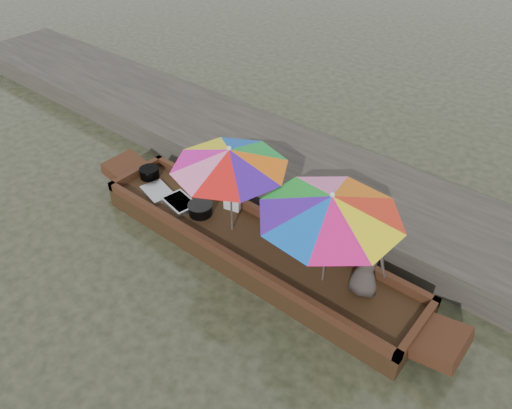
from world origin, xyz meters
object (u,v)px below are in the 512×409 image
Objects in this scene: boat_hull at (252,248)px; supply_bag at (234,201)px; vendor at (367,263)px; umbrella_stern at (327,239)px; tray_scallop at (158,192)px; tray_crayfish at (180,203)px; charcoal_grill at (200,209)px; umbrella_bow at (231,190)px; cooking_pot at (149,173)px.

supply_bag is at bearing 149.99° from boat_hull.
umbrella_stern reaches higher than vendor.
vendor is at bearing 4.06° from tray_scallop.
vendor reaches higher than tray_crayfish.
tray_scallop is 1.52× the size of charcoal_grill.
boat_hull is 14.46× the size of charcoal_grill.
tray_crayfish is 0.30× the size of umbrella_stern.
vendor is 2.31m from umbrella_bow.
umbrella_bow reaches higher than vendor.
tray_scallop is 1.42m from supply_bag.
tray_crayfish is 2.94m from umbrella_stern.
tray_crayfish is 1.33m from umbrella_bow.
umbrella_stern reaches higher than tray_crayfish.
umbrella_stern is (2.41, 0.04, 0.68)m from charcoal_grill.
umbrella_bow reaches higher than supply_bag.
supply_bag is at bearing 128.96° from umbrella_bow.
supply_bag is (1.30, 0.56, 0.10)m from tray_scallop.
charcoal_grill is at bearing -177.81° from boat_hull.
supply_bag is at bearing 167.92° from umbrella_stern.
umbrella_stern is (1.32, 0.00, 0.95)m from boat_hull.
cooking_pot is 0.60× the size of tray_scallop.
umbrella_stern is at bearing 0.00° from umbrella_bow.
cooking_pot is at bearing -170.11° from supply_bag.
umbrella_stern is at bearing 1.88° from tray_scallop.
tray_scallop is at bearing -178.12° from umbrella_stern.
boat_hull is 9.53× the size of tray_scallop.
supply_bag is at bearing 36.53° from tray_crayfish.
umbrella_bow reaches higher than cooking_pot.
tray_scallop is 1.00m from charcoal_grill.
charcoal_grill is 0.58m from supply_bag.
tray_crayfish is (-1.52, -0.10, 0.22)m from boat_hull.
umbrella_stern is (1.74, 0.00, 0.00)m from umbrella_bow.
supply_bag reaches higher than cooking_pot.
cooking_pot is 0.20× the size of umbrella_bow.
umbrella_bow is at bearing 180.00° from boat_hull.
umbrella_bow reaches higher than tray_crayfish.
umbrella_stern is at bearing -2.01° from cooking_pot.
supply_bag is (1.80, 0.31, 0.04)m from cooking_pot.
supply_bag reaches higher than charcoal_grill.
vendor is at bearing 0.42° from cooking_pot.
supply_bag is at bearing 23.33° from tray_scallop.
supply_bag is at bearing -15.76° from vendor.
tray_scallop is 4.00m from vendor.
tray_scallop reaches higher than boat_hull.
tray_scallop is (-0.56, -0.01, -0.01)m from tray_crayfish.
vendor is at bearing 4.55° from tray_crayfish.
umbrella_stern is at bearing 7.39° from vendor.
vendor reaches higher than charcoal_grill.
umbrella_stern is at bearing 0.00° from boat_hull.
supply_bag is 0.14× the size of umbrella_stern.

